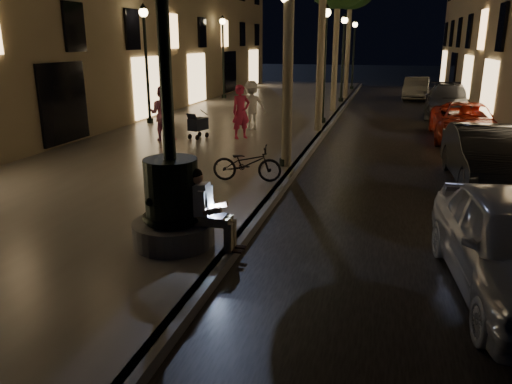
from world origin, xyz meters
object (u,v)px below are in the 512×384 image
(lamp_left_b, at_px, (146,49))
(bicycle, at_px, (247,163))
(car_fifth, at_px, (416,88))
(lamp_left_c, at_px, (223,46))
(seated_man_laptop, at_px, (206,207))
(car_rear, at_px, (448,100))
(stroller, at_px, (198,124))
(pedestrian_pink, at_px, (163,114))
(pedestrian_white, at_px, (251,105))
(lamp_curb_b, at_px, (325,49))
(car_second, at_px, (486,156))
(car_third, at_px, (466,122))
(lamp_curb_c, at_px, (343,47))
(lamp_curb_d, at_px, (354,46))
(lamp_curb_a, at_px, (286,54))
(fountain_lamppost, at_px, (171,187))
(pedestrian_red, at_px, (241,112))

(lamp_left_b, xyz_separation_m, bicycle, (6.52, -7.81, -2.59))
(car_fifth, bearing_deg, lamp_left_c, -155.40)
(seated_man_laptop, relative_size, car_rear, 0.26)
(stroller, xyz_separation_m, pedestrian_pink, (-1.02, -0.68, 0.43))
(lamp_left_b, distance_m, pedestrian_white, 5.09)
(lamp_curb_b, relative_size, bicycle, 2.81)
(car_second, height_order, car_third, car_second)
(lamp_curb_c, height_order, bicycle, lamp_curb_c)
(lamp_curb_d, xyz_separation_m, lamp_left_b, (-7.10, -18.00, 0.00))
(car_rear, height_order, pedestrian_pink, pedestrian_pink)
(stroller, bearing_deg, car_fifth, 81.37)
(lamp_curb_a, bearing_deg, car_second, 1.62)
(seated_man_laptop, xyz_separation_m, lamp_curb_b, (0.09, 14.00, 2.32))
(lamp_curb_b, bearing_deg, fountain_lamppost, -92.86)
(lamp_curb_d, relative_size, car_fifth, 1.16)
(stroller, height_order, car_rear, car_rear)
(fountain_lamppost, relative_size, car_rear, 0.99)
(car_third, xyz_separation_m, car_fifth, (-1.20, 13.90, -0.00))
(lamp_curb_d, bearing_deg, pedestrian_pink, -102.70)
(car_rear, xyz_separation_m, car_fifth, (-1.20, 7.37, -0.08))
(stroller, bearing_deg, lamp_curb_c, 90.30)
(fountain_lamppost, xyz_separation_m, pedestrian_red, (-1.63, 9.61, -0.06))
(car_fifth, bearing_deg, lamp_curb_b, -105.01)
(lamp_curb_c, relative_size, car_fifth, 1.16)
(lamp_curb_d, relative_size, pedestrian_white, 2.56)
(lamp_left_b, distance_m, car_rear, 14.54)
(lamp_left_b, relative_size, stroller, 4.74)
(lamp_left_c, relative_size, pedestrian_pink, 2.55)
(bicycle, bearing_deg, car_fifth, -20.52)
(lamp_left_c, height_order, car_fifth, lamp_left_c)
(car_third, bearing_deg, lamp_curb_b, 162.85)
(lamp_left_c, bearing_deg, lamp_left_b, -90.00)
(pedestrian_pink, bearing_deg, car_second, 163.33)
(car_second, xyz_separation_m, bicycle, (-5.78, -1.96, -0.09))
(fountain_lamppost, height_order, lamp_left_b, fountain_lamppost)
(lamp_curb_c, height_order, lamp_left_b, same)
(car_second, bearing_deg, lamp_curb_d, 99.14)
(lamp_curb_b, bearing_deg, car_fifth, 70.57)
(lamp_curb_b, relative_size, stroller, 4.74)
(lamp_curb_c, height_order, pedestrian_pink, lamp_curb_c)
(fountain_lamppost, bearing_deg, lamp_left_c, 106.22)
(stroller, bearing_deg, car_third, 35.23)
(lamp_curb_a, xyz_separation_m, lamp_left_c, (-7.10, 16.00, 0.00))
(pedestrian_white, bearing_deg, stroller, 24.85)
(lamp_curb_b, bearing_deg, pedestrian_pink, -131.44)
(lamp_curb_b, distance_m, lamp_left_c, 10.70)
(lamp_curb_b, bearing_deg, seated_man_laptop, -90.36)
(car_rear, bearing_deg, pedestrian_red, -126.25)
(car_third, xyz_separation_m, car_rear, (0.00, 6.54, 0.08))
(lamp_left_c, bearing_deg, stroller, -75.63)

